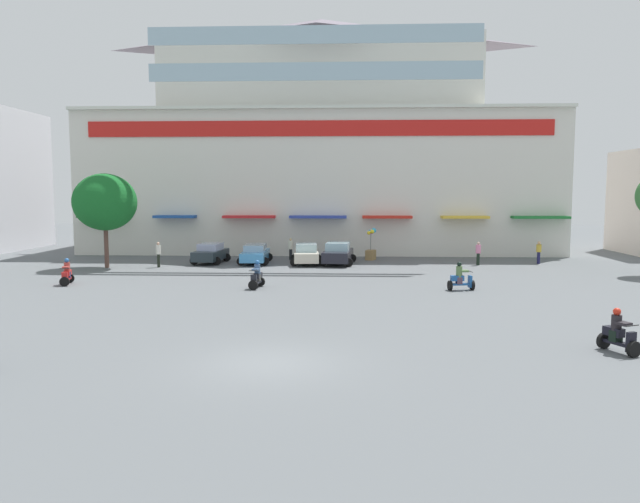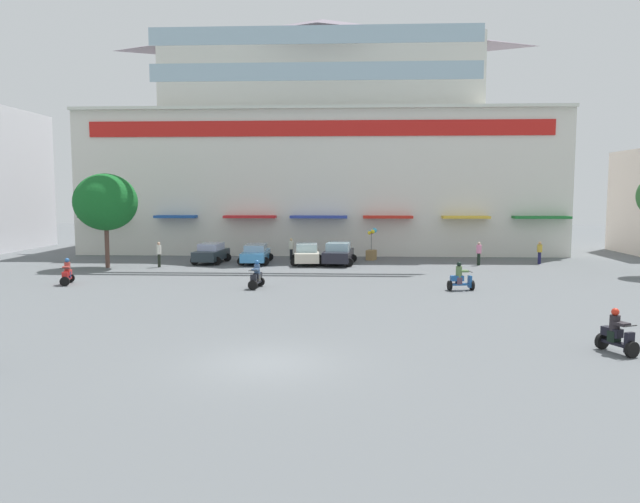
% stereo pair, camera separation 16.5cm
% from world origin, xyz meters
% --- Properties ---
extents(ground_plane, '(128.00, 128.00, 0.00)m').
position_xyz_m(ground_plane, '(0.00, 13.00, 0.00)').
color(ground_plane, '#595E61').
extents(colonial_building, '(39.83, 17.96, 20.37)m').
position_xyz_m(colonial_building, '(0.00, 36.52, 9.01)').
color(colonial_building, silver).
rests_on(colonial_building, ground).
extents(plaza_tree_0, '(4.28, 3.92, 6.40)m').
position_xyz_m(plaza_tree_0, '(-14.03, 22.20, 4.46)').
color(plaza_tree_0, brown).
rests_on(plaza_tree_0, ground).
extents(parked_car_0, '(2.49, 4.01, 1.45)m').
position_xyz_m(parked_car_0, '(-7.53, 25.08, 0.74)').
color(parked_car_0, '#212B31').
rests_on(parked_car_0, ground).
extents(parked_car_1, '(2.35, 4.52, 1.38)m').
position_xyz_m(parked_car_1, '(-4.28, 25.14, 0.71)').
color(parked_car_1, '#3F89C7').
rests_on(parked_car_1, ground).
extents(parked_car_2, '(2.49, 4.09, 1.50)m').
position_xyz_m(parked_car_2, '(-0.55, 24.72, 0.75)').
color(parked_car_2, beige).
rests_on(parked_car_2, ground).
extents(parked_car_3, '(2.69, 4.51, 1.57)m').
position_xyz_m(parked_car_3, '(1.71, 24.83, 0.78)').
color(parked_car_3, '#21212A').
rests_on(parked_car_3, ground).
extents(scooter_rider_0, '(1.42, 0.72, 1.51)m').
position_xyz_m(scooter_rider_0, '(8.33, 13.81, 0.61)').
color(scooter_rider_0, black).
rests_on(scooter_rider_0, ground).
extents(scooter_rider_1, '(0.85, 1.52, 1.47)m').
position_xyz_m(scooter_rider_1, '(-13.29, 14.80, 0.59)').
color(scooter_rider_1, black).
rests_on(scooter_rider_1, ground).
extents(scooter_rider_2, '(0.73, 1.44, 1.51)m').
position_xyz_m(scooter_rider_2, '(-2.50, 14.01, 0.62)').
color(scooter_rider_2, black).
rests_on(scooter_rider_2, ground).
extents(scooter_rider_4, '(1.01, 1.40, 1.45)m').
position_xyz_m(scooter_rider_4, '(11.06, 1.66, 0.59)').
color(scooter_rider_4, black).
rests_on(scooter_rider_4, ground).
extents(pedestrian_0, '(0.33, 0.33, 1.74)m').
position_xyz_m(pedestrian_0, '(-10.57, 22.57, 1.01)').
color(pedestrian_0, black).
rests_on(pedestrian_0, ground).
extents(pedestrian_1, '(0.51, 0.51, 1.63)m').
position_xyz_m(pedestrian_1, '(16.14, 25.77, 0.93)').
color(pedestrian_1, '#1B1C47').
rests_on(pedestrian_1, ground).
extents(pedestrian_2, '(0.45, 0.45, 1.65)m').
position_xyz_m(pedestrian_2, '(11.61, 24.74, 0.94)').
color(pedestrian_2, black).
rests_on(pedestrian_2, ground).
extents(pedestrian_3, '(0.42, 0.42, 1.66)m').
position_xyz_m(pedestrian_3, '(-1.92, 27.42, 0.94)').
color(pedestrian_3, black).
rests_on(pedestrian_3, ground).
extents(balloon_vendor_cart, '(0.87, 1.05, 2.44)m').
position_xyz_m(balloon_vendor_cart, '(4.17, 27.68, 0.91)').
color(balloon_vendor_cart, '#967647').
rests_on(balloon_vendor_cart, ground).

